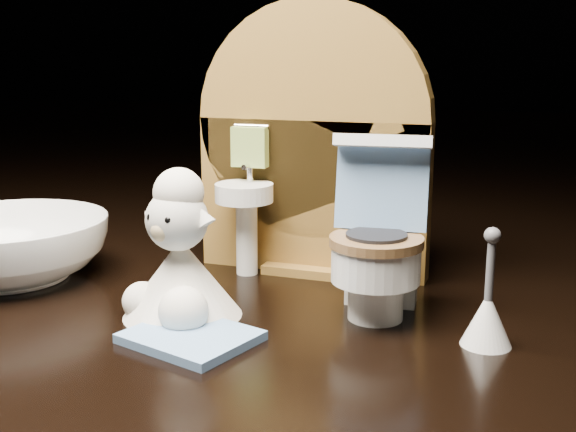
# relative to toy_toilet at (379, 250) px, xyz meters

# --- Properties ---
(backdrop_panel) EXTENTS (0.13, 0.05, 0.15)m
(backdrop_panel) POSITION_rel_toy_toilet_xyz_m (-0.05, 0.05, 0.03)
(backdrop_panel) COLOR brown
(backdrop_panel) RESTS_ON ground
(toy_toilet) EXTENTS (0.05, 0.06, 0.09)m
(toy_toilet) POSITION_rel_toy_toilet_xyz_m (0.00, 0.00, 0.00)
(toy_toilet) COLOR white
(toy_toilet) RESTS_ON ground
(bath_mat) EXTENTS (0.06, 0.06, 0.00)m
(bath_mat) POSITION_rel_toy_toilet_xyz_m (-0.07, -0.06, -0.03)
(bath_mat) COLOR #668DBB
(bath_mat) RESTS_ON ground
(toilet_brush) EXTENTS (0.02, 0.02, 0.05)m
(toilet_brush) POSITION_rel_toy_toilet_xyz_m (0.05, -0.02, -0.02)
(toilet_brush) COLOR white
(toilet_brush) RESTS_ON ground
(plush_lamb) EXTENTS (0.06, 0.06, 0.07)m
(plush_lamb) POSITION_rel_toy_toilet_xyz_m (-0.09, -0.04, -0.01)
(plush_lamb) COLOR white
(plush_lamb) RESTS_ON ground
(ceramic_bowl) EXTENTS (0.13, 0.13, 0.03)m
(ceramic_bowl) POSITION_rel_toy_toilet_xyz_m (-0.20, -0.01, -0.01)
(ceramic_bowl) COLOR white
(ceramic_bowl) RESTS_ON ground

